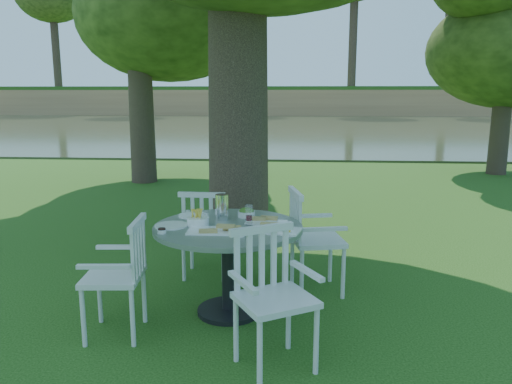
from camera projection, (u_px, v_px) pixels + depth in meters
The scene contains 9 objects.
ground at pixel (255, 272), 5.46m from camera, with size 140.00×140.00×0.00m, color #153C0C.
table at pixel (228, 245), 4.32m from camera, with size 1.28×1.28×0.80m.
chair_ne at pixel (307, 233), 4.81m from camera, with size 0.57×0.60×1.01m.
chair_nw at pixel (204, 227), 5.16m from camera, with size 0.49×0.46×0.94m.
chair_sw at pixel (125, 268), 3.95m from camera, with size 0.49×0.52×0.95m.
chair_se at pixel (269, 286), 3.53m from camera, with size 0.66×0.65×0.99m.
tableware at pixel (223, 219), 4.33m from camera, with size 1.26×0.81×0.23m.
river at pixel (287, 128), 27.95m from camera, with size 100.00×28.00×0.12m, color #313A22.
far_bank at pixel (294, 32), 44.25m from camera, with size 100.00×18.00×15.20m.
Camera 1 is at (0.41, -5.17, 1.92)m, focal length 35.00 mm.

